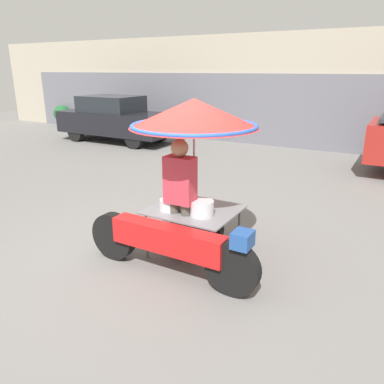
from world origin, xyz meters
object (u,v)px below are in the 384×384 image
at_px(vendor_person, 180,195).
at_px(parked_car, 116,119).
at_px(vendor_motorcycle_cart, 190,145).
at_px(potted_plant, 62,114).

bearing_deg(vendor_person, parked_car, 136.06).
height_order(vendor_motorcycle_cart, parked_car, vendor_motorcycle_cart).
bearing_deg(vendor_motorcycle_cart, vendor_person, -122.06).
bearing_deg(vendor_person, potted_plant, 144.43).
bearing_deg(parked_car, potted_plant, 160.46).
bearing_deg(vendor_motorcycle_cart, potted_plant, 145.06).
xyz_separation_m(parked_car, potted_plant, (-4.41, 1.57, -0.25)).
relative_size(vendor_motorcycle_cart, parked_car, 0.57).
distance_m(vendor_person, parked_car, 8.88).
bearing_deg(vendor_person, vendor_motorcycle_cart, 57.94).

